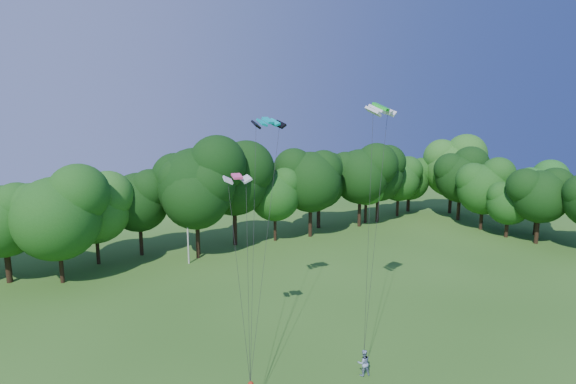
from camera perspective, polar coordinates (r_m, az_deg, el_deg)
utility_pole at (r=50.51m, az=-12.62°, el=-4.87°), size 1.35×0.61×7.12m
kite_flyer_right at (r=30.64m, az=9.58°, el=-20.59°), size 0.99×0.88×1.70m
kite_teal at (r=32.97m, az=-2.57°, el=9.07°), size 2.44×1.09×0.51m
kite_green at (r=32.54m, az=11.70°, el=10.55°), size 2.93×2.01×0.63m
kite_pink at (r=28.54m, az=-6.50°, el=2.00°), size 1.89×1.18×0.30m
tree_back_center at (r=52.39m, az=-11.59°, el=1.50°), size 9.80×9.80×14.25m
tree_back_east at (r=68.28m, az=9.94°, el=1.70°), size 7.52×7.52×10.94m
tree_flank_east at (r=69.40m, az=29.29°, el=0.48°), size 7.20×7.20×10.48m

